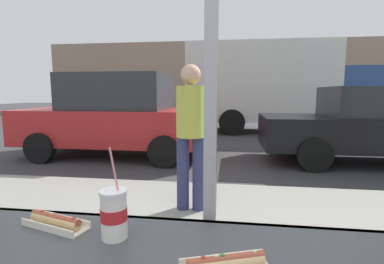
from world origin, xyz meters
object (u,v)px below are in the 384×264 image
(parked_car_red, at_px, (118,116))
(parked_car_black, at_px, (380,124))
(hotdog_tray_far, at_px, (56,221))
(box_truck, at_px, (277,86))
(pedestrian, at_px, (191,128))
(soda_cup_right, at_px, (114,213))
(hotdog_tray_near, at_px, (226,264))

(parked_car_red, distance_m, parked_car_black, 5.66)
(hotdog_tray_far, distance_m, box_truck, 10.35)
(parked_car_black, height_order, pedestrian, pedestrian)
(soda_cup_right, relative_size, box_truck, 0.05)
(hotdog_tray_near, bearing_deg, hotdog_tray_far, 163.92)
(pedestrian, bearing_deg, hotdog_tray_near, -79.48)
(parked_car_black, relative_size, box_truck, 0.67)
(hotdog_tray_near, xyz_separation_m, parked_car_red, (-2.59, 5.51, -0.04))
(parked_car_red, xyz_separation_m, box_truck, (4.27, 4.72, 0.79))
(soda_cup_right, bearing_deg, parked_car_black, 57.21)
(soda_cup_right, height_order, box_truck, box_truck)
(hotdog_tray_far, xyz_separation_m, parked_car_red, (-1.94, 5.33, -0.04))
(parked_car_red, bearing_deg, soda_cup_right, -67.78)
(box_truck, xyz_separation_m, pedestrian, (-2.11, -7.91, -0.66))
(hotdog_tray_near, bearing_deg, soda_cup_right, 160.48)
(parked_car_red, height_order, box_truck, box_truck)
(parked_car_black, height_order, box_truck, box_truck)
(soda_cup_right, xyz_separation_m, hotdog_tray_near, (0.40, -0.14, -0.07))
(hotdog_tray_far, height_order, box_truck, box_truck)
(hotdog_tray_far, relative_size, pedestrian, 0.17)
(hotdog_tray_far, bearing_deg, parked_car_red, 109.99)
(soda_cup_right, relative_size, hotdog_tray_near, 1.18)
(parked_car_black, bearing_deg, soda_cup_right, -122.79)
(hotdog_tray_far, height_order, pedestrian, pedestrian)
(parked_car_black, distance_m, pedestrian, 4.74)
(hotdog_tray_far, relative_size, parked_car_black, 0.06)
(box_truck, bearing_deg, hotdog_tray_far, -103.09)
(hotdog_tray_far, height_order, parked_car_black, parked_car_black)
(parked_car_red, height_order, parked_car_black, parked_car_red)
(parked_car_red, relative_size, parked_car_black, 0.92)
(hotdog_tray_near, bearing_deg, pedestrian, 100.52)
(hotdog_tray_near, height_order, hotdog_tray_far, same)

